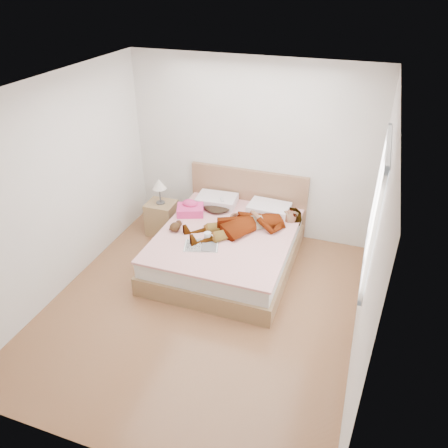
% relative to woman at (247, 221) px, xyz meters
% --- Properties ---
extents(ground, '(4.00, 4.00, 0.00)m').
position_rel_woman_xyz_m(ground, '(-0.22, -1.15, -0.63)').
color(ground, '#523219').
rests_on(ground, ground).
extents(woman, '(1.72, 1.60, 0.24)m').
position_rel_woman_xyz_m(woman, '(0.00, 0.00, 0.00)').
color(woman, white).
rests_on(woman, bed).
extents(hair, '(0.54, 0.62, 0.08)m').
position_rel_woman_xyz_m(hair, '(-0.57, 0.45, -0.08)').
color(hair, black).
rests_on(hair, bed).
extents(phone, '(0.08, 0.09, 0.05)m').
position_rel_woman_xyz_m(phone, '(-0.50, 0.40, 0.04)').
color(phone, silver).
rests_on(phone, bed).
extents(room_shell, '(4.00, 4.00, 4.00)m').
position_rel_woman_xyz_m(room_shell, '(1.55, -0.85, 0.87)').
color(room_shell, white).
rests_on(room_shell, ground).
extents(bed, '(1.80, 2.08, 1.00)m').
position_rel_woman_xyz_m(bed, '(-0.22, -0.11, -0.35)').
color(bed, olive).
rests_on(bed, ground).
extents(towel, '(0.45, 0.41, 0.20)m').
position_rel_woman_xyz_m(towel, '(-0.89, 0.13, -0.04)').
color(towel, '#E83F8A').
rests_on(towel, bed).
extents(magazine, '(0.50, 0.40, 0.03)m').
position_rel_woman_xyz_m(magazine, '(-0.42, -0.62, -0.11)').
color(magazine, white).
rests_on(magazine, bed).
extents(coffee_mug, '(0.13, 0.10, 0.10)m').
position_rel_woman_xyz_m(coffee_mug, '(-0.39, -0.44, -0.06)').
color(coffee_mug, silver).
rests_on(coffee_mug, bed).
extents(plush_toy, '(0.17, 0.23, 0.12)m').
position_rel_woman_xyz_m(plush_toy, '(-0.89, -0.37, -0.06)').
color(plush_toy, black).
rests_on(plush_toy, bed).
extents(nightstand, '(0.43, 0.38, 0.91)m').
position_rel_woman_xyz_m(nightstand, '(-1.43, 0.26, -0.33)').
color(nightstand, olive).
rests_on(nightstand, ground).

